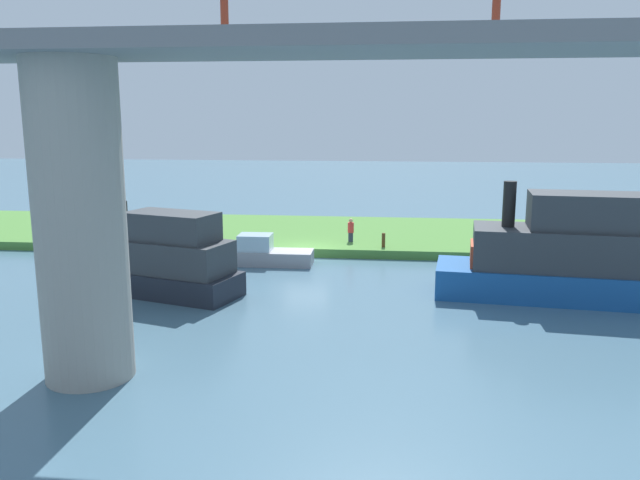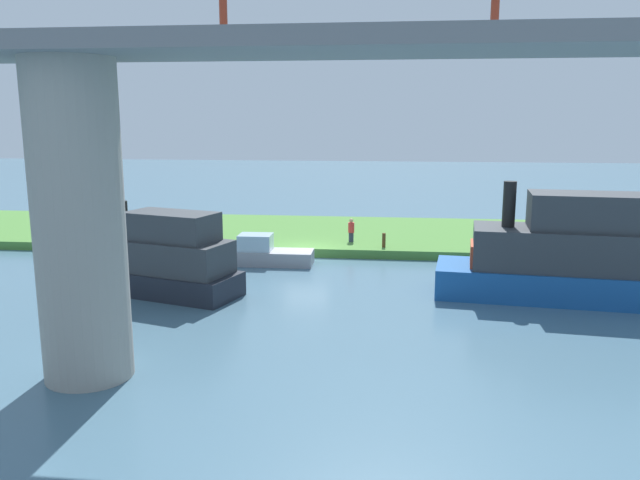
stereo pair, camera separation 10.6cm
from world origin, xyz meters
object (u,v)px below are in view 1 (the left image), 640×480
at_px(bridge_pylon, 80,224).
at_px(mooring_post, 383,240).
at_px(houseboat_blue, 562,256).
at_px(skiff_small, 264,254).
at_px(person_on_bank, 351,230).
at_px(marker_buoy, 113,309).
at_px(riverboat_paddlewheel, 159,260).

distance_m(bridge_pylon, mooring_post, 20.43).
height_order(houseboat_blue, skiff_small, houseboat_blue).
xyz_separation_m(person_on_bank, marker_buoy, (8.60, 13.65, -0.95)).
xyz_separation_m(bridge_pylon, houseboat_blue, (-16.37, -10.37, -2.83)).
relative_size(skiff_small, marker_buoy, 9.75).
relative_size(houseboat_blue, skiff_small, 2.09).
bearing_deg(marker_buoy, riverboat_paddlewheel, -101.95).
height_order(riverboat_paddlewheel, skiff_small, riverboat_paddlewheel).
distance_m(person_on_bank, skiff_small, 6.10).
height_order(person_on_bank, houseboat_blue, houseboat_blue).
relative_size(riverboat_paddlewheel, marker_buoy, 16.73).
height_order(bridge_pylon, skiff_small, bridge_pylon).
bearing_deg(marker_buoy, skiff_small, -114.32).
bearing_deg(riverboat_paddlewheel, bridge_pylon, 97.74).
relative_size(mooring_post, houseboat_blue, 0.08).
bearing_deg(houseboat_blue, mooring_post, -44.97).
bearing_deg(bridge_pylon, skiff_small, -98.53).
relative_size(person_on_bank, mooring_post, 1.72).
distance_m(bridge_pylon, skiff_small, 16.02).
bearing_deg(houseboat_blue, marker_buoy, 13.74).
height_order(person_on_bank, mooring_post, person_on_bank).
relative_size(houseboat_blue, marker_buoy, 20.40).
xyz_separation_m(bridge_pylon, mooring_post, (-8.60, -18.14, -3.80)).
distance_m(bridge_pylon, houseboat_blue, 19.58).
height_order(bridge_pylon, mooring_post, bridge_pylon).
bearing_deg(mooring_post, skiff_small, 24.14).
xyz_separation_m(houseboat_blue, marker_buoy, (18.33, 4.48, -1.62)).
bearing_deg(person_on_bank, houseboat_blue, 136.68).
distance_m(bridge_pylon, marker_buoy, 7.64).
height_order(skiff_small, marker_buoy, skiff_small).
distance_m(person_on_bank, riverboat_paddlewheel, 13.00).
bearing_deg(bridge_pylon, houseboat_blue, -147.64).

